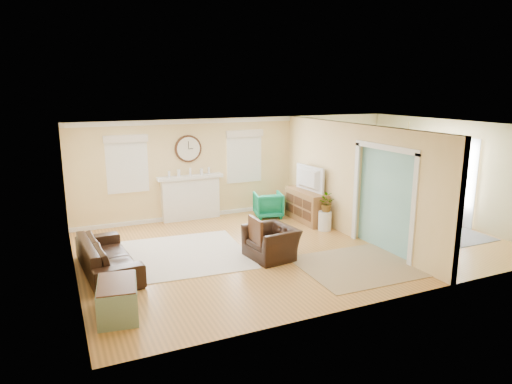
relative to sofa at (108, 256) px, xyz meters
The scene contains 29 objects.
floor 3.94m from the sofa, ahead, with size 9.00×9.00×0.00m, color #9F6B35.
wall_back 4.99m from the sofa, 36.54° to the left, with size 9.00×0.02×2.60m, color #DFC079.
wall_front 5.09m from the sofa, 38.15° to the right, with size 9.00×0.02×2.60m, color #DFC079.
wall_left 1.14m from the sofa, behind, with size 0.02×6.00×2.60m, color #DFC079.
wall_right 8.49m from the sofa, ahead, with size 0.02×6.00×2.60m, color #DFC079.
ceiling 4.55m from the sofa, ahead, with size 9.00×6.00×0.02m, color white.
partition 5.54m from the sofa, ahead, with size 0.17×6.00×2.60m.
fireplace 3.71m from the sofa, 48.97° to the left, with size 1.70×0.30×1.17m.
wall_clock 4.07m from the sofa, 49.83° to the left, with size 0.70×0.07×0.70m.
window_left 3.28m from the sofa, 72.93° to the left, with size 1.05×0.13×1.42m.
window_right 5.08m from the sofa, 35.75° to the left, with size 1.05×0.13×1.42m.
french_doors 8.42m from the sofa, ahead, with size 0.06×1.70×2.20m.
pendant 7.18m from the sofa, ahead, with size 0.30×0.30×0.55m.
rug_cream 1.41m from the sofa, 13.48° to the left, with size 2.90×2.51×0.02m, color silver.
rug_jute 4.83m from the sofa, 20.68° to the right, with size 2.34×1.92×0.01m, color tan.
rug_grey 7.12m from the sofa, ahead, with size 2.46×3.07×0.01m, color slate.
sofa is the anchor object (origin of this frame).
eames_chair 3.16m from the sofa, 10.68° to the right, with size 0.99×0.86×0.64m, color black.
green_chair 4.87m from the sofa, 26.27° to the left, with size 0.71×0.73×0.66m, color #1A6A5B.
trunk 1.81m from the sofa, 92.24° to the right, with size 0.71×1.01×0.54m.
credenza 5.28m from the sofa, 15.33° to the left, with size 0.49×1.45×0.80m.
tv 5.32m from the sofa, 15.39° to the left, with size 1.12×0.15×0.64m, color black.
garden_stool 5.13m from the sofa, ahead, with size 0.32×0.32×0.47m, color white.
potted_plant 5.14m from the sofa, ahead, with size 0.39×0.34×0.43m, color #337F33.
dining_table 7.11m from the sofa, ahead, with size 1.81×1.01×0.64m, color #4E321E.
dining_chair_n 7.21m from the sofa, ahead, with size 0.46×0.46×0.93m.
dining_chair_s 7.19m from the sofa, 11.49° to the right, with size 0.42×0.42×0.89m.
dining_chair_w 6.41m from the sofa, ahead, with size 0.45×0.45×1.01m.
dining_chair_e 7.84m from the sofa, ahead, with size 0.47×0.47×1.04m.
Camera 1 is at (-4.72, -8.34, 3.37)m, focal length 32.00 mm.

